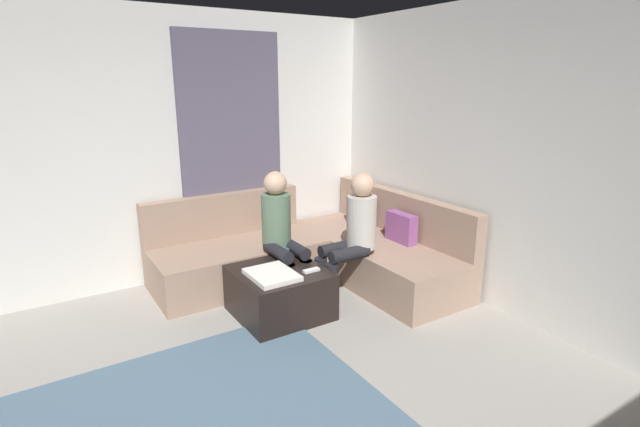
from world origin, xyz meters
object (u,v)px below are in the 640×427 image
Objects in this scene: game_remote at (311,270)px; person_on_couch_back at (353,231)px; ottoman at (280,292)px; coffee_mug at (285,254)px; person_on_couch_side at (281,230)px; sectional_couch at (317,253)px.

person_on_couch_back is (-0.14, 0.55, 0.23)m from game_remote.
game_remote is at bearing 50.71° from ottoman.
coffee_mug is 0.63× the size of game_remote.
game_remote is at bearing 5.71° from coffee_mug.
person_on_couch_side is (-0.15, 0.04, 0.19)m from coffee_mug.
coffee_mug reaches higher than ottoman.
game_remote is at bearing 90.01° from person_on_couch_side.
person_on_couch_back is at bearing 66.19° from coffee_mug.
sectional_couch is 0.64m from person_on_couch_side.
sectional_couch is at bearing 125.83° from ottoman.
ottoman is 8.00× the size of coffee_mug.
ottoman is at bearing 58.97° from person_on_couch_side.
ottoman is 0.63× the size of person_on_couch_side.
game_remote is 0.12× the size of person_on_couch_side.
person_on_couch_back is at bearing 5.70° from sectional_couch.
person_on_couch_side reaches higher than game_remote.
sectional_couch reaches higher than game_remote.
person_on_couch_back is at bearing 104.52° from game_remote.
ottoman is 5.07× the size of game_remote.
ottoman is 0.62m from person_on_couch_side.
person_on_couch_side is (-0.40, -0.55, 0.00)m from person_on_couch_back.
person_on_couch_back and person_on_couch_side have the same top height.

